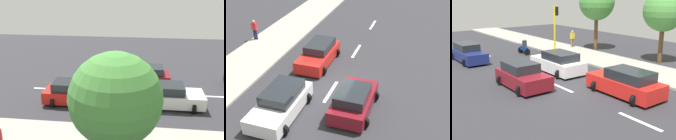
{
  "view_description": "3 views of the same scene",
  "coord_description": "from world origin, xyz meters",
  "views": [
    {
      "loc": [
        18.31,
        1.09,
        7.99
      ],
      "look_at": [
        -0.41,
        -1.17,
        1.58
      ],
      "focal_mm": 42.96,
      "sensor_mm": 36.0,
      "label": 1
    },
    {
      "loc": [
        -5.08,
        13.89,
        10.02
      ],
      "look_at": [
        -0.25,
        -0.66,
        1.23
      ],
      "focal_mm": 46.32,
      "sensor_mm": 36.0,
      "label": 2
    },
    {
      "loc": [
        -9.73,
        -13.41,
        5.59
      ],
      "look_at": [
        -0.05,
        -0.41,
        1.18
      ],
      "focal_mm": 45.97,
      "sensor_mm": 36.0,
      "label": 3
    }
  ],
  "objects": [
    {
      "name": "lane_stripe_north",
      "position": [
        0.0,
        -6.0,
        0.01
      ],
      "size": [
        0.2,
        2.4,
        0.01
      ],
      "primitive_type": "cube",
      "color": "white",
      "rests_on": "ground"
    },
    {
      "name": "lane_stripe_mid",
      "position": [
        0.0,
        0.0,
        0.01
      ],
      "size": [
        0.2,
        2.4,
        0.01
      ],
      "primitive_type": "cube",
      "color": "white",
      "rests_on": "ground"
    },
    {
      "name": "car_maroon",
      "position": [
        -1.83,
        1.38,
        0.71
      ],
      "size": [
        2.35,
        3.81,
        1.52
      ],
      "color": "maroon",
      "rests_on": "ground"
    },
    {
      "name": "lane_stripe_south",
      "position": [
        0.0,
        6.0,
        0.01
      ],
      "size": [
        0.2,
        2.4,
        0.01
      ],
      "primitive_type": "cube",
      "color": "white",
      "rests_on": "ground"
    },
    {
      "name": "car_red",
      "position": [
        2.08,
        -3.3,
        0.71
      ],
      "size": [
        2.3,
        4.41,
        1.52
      ],
      "color": "red",
      "rests_on": "ground"
    },
    {
      "name": "ground_plane",
      "position": [
        0.0,
        0.0,
        -0.05
      ],
      "size": [
        40.0,
        60.0,
        0.1
      ],
      "primitive_type": "cube",
      "color": "#2D2D33"
    },
    {
      "name": "car_white",
      "position": [
        1.84,
        2.84,
        0.71
      ],
      "size": [
        2.37,
        4.39,
        1.52
      ],
      "color": "white",
      "rests_on": "ground"
    },
    {
      "name": "street_tree_center",
      "position": [
        10.15,
        0.21,
        4.15
      ],
      "size": [
        3.22,
        3.22,
        5.79
      ],
      "color": "brown",
      "rests_on": "ground"
    }
  ]
}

